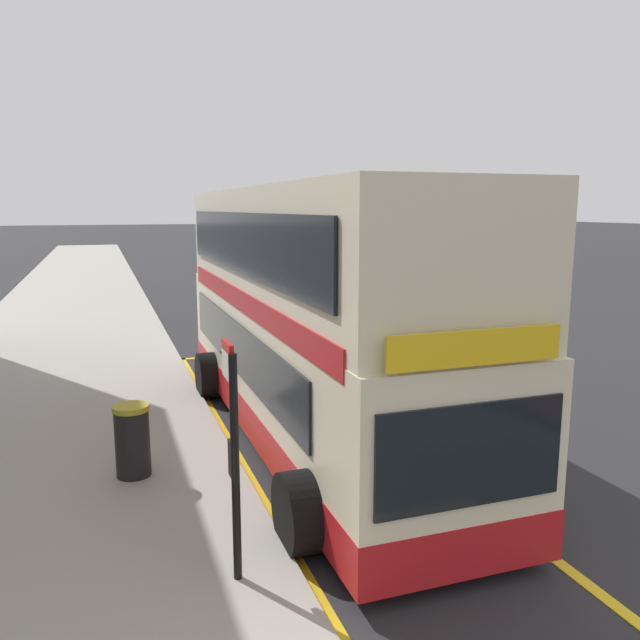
# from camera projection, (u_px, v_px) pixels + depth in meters

# --- Properties ---
(ground_plane) EXTENTS (260.00, 260.00, 0.00)m
(ground_plane) POSITION_uv_depth(u_px,v_px,m) (214.00, 283.00, 34.65)
(ground_plane) COLOR #28282B
(pavement_near) EXTENTS (6.00, 76.00, 0.14)m
(pavement_near) POSITION_uv_depth(u_px,v_px,m) (79.00, 287.00, 32.36)
(pavement_near) COLOR #A39E93
(pavement_near) RESTS_ON ground
(double_decker_bus) EXTENTS (3.18, 10.43, 4.40)m
(double_decker_bus) POSITION_uv_depth(u_px,v_px,m) (310.00, 323.00, 11.12)
(double_decker_bus) COLOR beige
(double_decker_bus) RESTS_ON ground
(bus_bay_markings) EXTENTS (3.03, 13.89, 0.01)m
(bus_bay_markings) POSITION_uv_depth(u_px,v_px,m) (313.00, 439.00, 11.25)
(bus_bay_markings) COLOR gold
(bus_bay_markings) RESTS_ON ground
(bus_stop_sign) EXTENTS (0.09, 0.51, 2.55)m
(bus_stop_sign) POSITION_uv_depth(u_px,v_px,m) (233.00, 441.00, 6.60)
(bus_stop_sign) COLOR black
(bus_stop_sign) RESTS_ON pavement_near
(parked_car_white_ahead) EXTENTS (2.09, 4.20, 1.62)m
(parked_car_white_ahead) POSITION_uv_depth(u_px,v_px,m) (412.00, 298.00, 23.26)
(parked_car_white_ahead) COLOR silver
(parked_car_white_ahead) RESTS_ON ground
(parked_car_grey_behind) EXTENTS (2.09, 4.20, 1.62)m
(parked_car_grey_behind) POSITION_uv_depth(u_px,v_px,m) (269.00, 269.00, 34.04)
(parked_car_grey_behind) COLOR slate
(parked_car_grey_behind) RESTS_ON ground
(litter_bin) EXTENTS (0.53, 0.53, 1.08)m
(litter_bin) POSITION_uv_depth(u_px,v_px,m) (132.00, 440.00, 9.31)
(litter_bin) COLOR black
(litter_bin) RESTS_ON pavement_near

